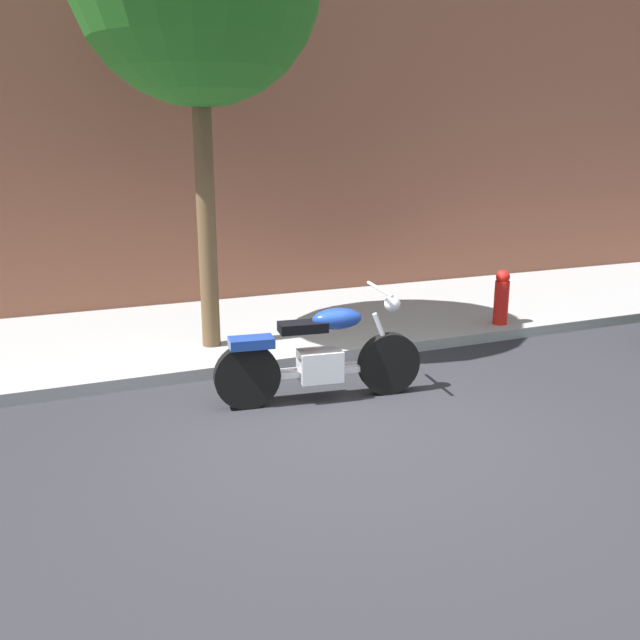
{
  "coord_description": "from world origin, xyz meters",
  "views": [
    {
      "loc": [
        -2.41,
        -5.33,
        2.6
      ],
      "look_at": [
        0.08,
        0.69,
        0.86
      ],
      "focal_mm": 37.63,
      "sensor_mm": 36.0,
      "label": 1
    }
  ],
  "objects": [
    {
      "name": "ground_plane",
      "position": [
        0.0,
        0.0,
        0.0
      ],
      "size": [
        60.0,
        60.0,
        0.0
      ],
      "primitive_type": "plane",
      "color": "#28282D"
    },
    {
      "name": "sidewalk",
      "position": [
        0.0,
        3.38,
        0.07
      ],
      "size": [
        23.48,
        3.3,
        0.14
      ],
      "primitive_type": "cube",
      "color": "#959595",
      "rests_on": "ground"
    },
    {
      "name": "motorcycle",
      "position": [
        0.08,
        0.7,
        0.47
      ],
      "size": [
        2.17,
        0.71,
        1.16
      ],
      "color": "black",
      "rests_on": "ground"
    },
    {
      "name": "fire_hydrant",
      "position": [
        3.36,
        2.05,
        0.46
      ],
      "size": [
        0.2,
        0.2,
        0.91
      ],
      "color": "red",
      "rests_on": "ground"
    }
  ]
}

